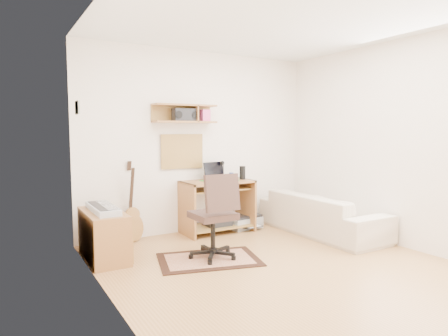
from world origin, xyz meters
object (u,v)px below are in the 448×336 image
desk (217,206)px  task_chair (213,215)px  cabinet (104,235)px  sofa (321,207)px  printer (243,222)px

desk → task_chair: bearing=-121.6°
cabinet → sofa: size_ratio=0.46×
sofa → cabinet: bearing=82.1°
task_chair → cabinet: bearing=150.4°
task_chair → sofa: bearing=6.4°
desk → cabinet: bearing=-167.0°
printer → sofa: 1.19m
desk → printer: bearing=5.4°
task_chair → printer: size_ratio=2.00×
printer → task_chair: bearing=-142.8°
cabinet → printer: cabinet is taller
desk → sofa: bearing=-32.8°
task_chair → printer: bearing=44.2°
task_chair → printer: 1.57m
desk → printer: desk is taller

